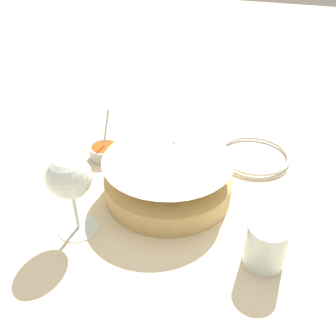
{
  "coord_description": "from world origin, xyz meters",
  "views": [
    {
      "loc": [
        -0.62,
        -0.22,
        0.52
      ],
      "look_at": [
        -0.02,
        -0.02,
        0.07
      ],
      "focal_mm": 40.0,
      "sensor_mm": 36.0,
      "label": 1
    }
  ],
  "objects_px": {
    "beer_mug": "(266,245)",
    "food_basket": "(168,179)",
    "sauce_cup": "(105,151)",
    "wine_glass": "(69,180)",
    "side_plate": "(254,156)"
  },
  "relations": [
    {
      "from": "beer_mug",
      "to": "food_basket",
      "type": "bearing_deg",
      "value": 60.51
    },
    {
      "from": "sauce_cup",
      "to": "beer_mug",
      "type": "distance_m",
      "value": 0.46
    },
    {
      "from": "food_basket",
      "to": "sauce_cup",
      "type": "height_order",
      "value": "sauce_cup"
    },
    {
      "from": "food_basket",
      "to": "wine_glass",
      "type": "bearing_deg",
      "value": 140.24
    },
    {
      "from": "food_basket",
      "to": "beer_mug",
      "type": "xyz_separation_m",
      "value": [
        -0.12,
        -0.22,
        0.0
      ]
    },
    {
      "from": "sauce_cup",
      "to": "food_basket",
      "type": "bearing_deg",
      "value": -113.53
    },
    {
      "from": "beer_mug",
      "to": "wine_glass",
      "type": "bearing_deg",
      "value": 95.39
    },
    {
      "from": "side_plate",
      "to": "beer_mug",
      "type": "bearing_deg",
      "value": -169.1
    },
    {
      "from": "food_basket",
      "to": "side_plate",
      "type": "distance_m",
      "value": 0.25
    },
    {
      "from": "wine_glass",
      "to": "side_plate",
      "type": "bearing_deg",
      "value": -39.21
    },
    {
      "from": "food_basket",
      "to": "side_plate",
      "type": "height_order",
      "value": "food_basket"
    },
    {
      "from": "beer_mug",
      "to": "sauce_cup",
      "type": "bearing_deg",
      "value": 63.23
    },
    {
      "from": "food_basket",
      "to": "sauce_cup",
      "type": "distance_m",
      "value": 0.21
    },
    {
      "from": "food_basket",
      "to": "beer_mug",
      "type": "relative_size",
      "value": 2.55
    },
    {
      "from": "food_basket",
      "to": "beer_mug",
      "type": "bearing_deg",
      "value": -119.49
    }
  ]
}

